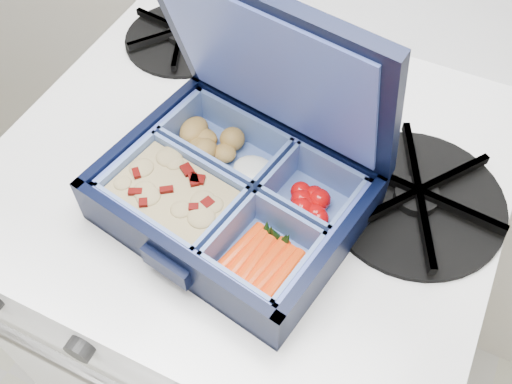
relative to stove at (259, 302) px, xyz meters
The scene contains 5 objects.
stove is the anchor object (origin of this frame).
bento_box 0.47m from the stove, 81.72° to the right, with size 0.25×0.20×0.06m, color black, non-canonical shape.
burner_grate 0.48m from the stove, ahead, with size 0.20×0.20×0.03m, color black.
burner_grate_rear 0.49m from the stove, 145.06° to the left, with size 0.16×0.16×0.02m, color black.
fork 0.44m from the stove, 12.69° to the left, with size 0.02×0.17×0.01m, color #BCBCBC, non-canonical shape.
Camera 1 is at (0.84, 1.29, 1.38)m, focal length 40.00 mm.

